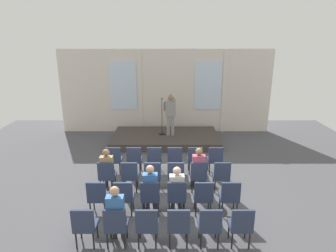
{
  "coord_description": "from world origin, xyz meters",
  "views": [
    {
      "loc": [
        0.11,
        -6.9,
        4.23
      ],
      "look_at": [
        0.06,
        3.22,
        1.15
      ],
      "focal_mm": 31.0,
      "sensor_mm": 36.0,
      "label": 1
    }
  ],
  "objects_px": {
    "chair_r1_c3": "(177,174)",
    "chair_r3_c4": "(211,224)",
    "audience_r2_c2": "(152,187)",
    "chair_r2_c4": "(204,195)",
    "chair_r3_c2": "(148,224)",
    "mic_stand": "(163,126)",
    "chair_r0_c3": "(176,158)",
    "audience_r1_c0": "(108,167)",
    "chair_r1_c4": "(200,174)",
    "chair_r2_c0": "(99,195)",
    "chair_r3_c3": "(179,224)",
    "chair_r0_c1": "(136,158)",
    "chair_r1_c0": "(108,174)",
    "chair_r3_c1": "(117,224)",
    "chair_r3_c0": "(86,224)",
    "chair_r1_c5": "(223,174)",
    "chair_r0_c0": "(115,158)",
    "audience_r2_c3": "(178,187)",
    "chair_r2_c2": "(152,195)",
    "chair_r1_c2": "(154,174)",
    "chair_r0_c2": "(156,158)",
    "chair_r2_c1": "(125,195)",
    "audience_r3_c1": "(117,212)",
    "chair_r2_c5": "(231,195)",
    "audience_r1_c4": "(200,167)",
    "chair_r1_c1": "(131,174)",
    "chair_r2_c3": "(178,195)",
    "chair_r0_c4": "(196,158)",
    "chair_r0_c5": "(216,158)",
    "speaker": "(172,112)"
  },
  "relations": [
    {
      "from": "chair_r0_c1",
      "to": "chair_r1_c0",
      "type": "distance_m",
      "value": 1.32
    },
    {
      "from": "chair_r0_c4",
      "to": "chair_r3_c2",
      "type": "distance_m",
      "value": 3.67
    },
    {
      "from": "chair_r0_c2",
      "to": "audience_r1_c4",
      "type": "height_order",
      "value": "audience_r1_c4"
    },
    {
      "from": "chair_r0_c5",
      "to": "chair_r3_c3",
      "type": "xyz_separation_m",
      "value": [
        -1.3,
        -3.44,
        0.0
      ]
    },
    {
      "from": "chair_r0_c0",
      "to": "audience_r1_c0",
      "type": "xyz_separation_m",
      "value": [
        0.0,
        -1.06,
        0.18
      ]
    },
    {
      "from": "chair_r0_c1",
      "to": "chair_r0_c4",
      "type": "xyz_separation_m",
      "value": [
        1.94,
        0.0,
        0.0
      ]
    },
    {
      "from": "chair_r3_c0",
      "to": "audience_r2_c3",
      "type": "bearing_deg",
      "value": 32.34
    },
    {
      "from": "audience_r2_c3",
      "to": "chair_r1_c1",
      "type": "bearing_deg",
      "value": 140.66
    },
    {
      "from": "chair_r1_c3",
      "to": "chair_r3_c1",
      "type": "bearing_deg",
      "value": -119.47
    },
    {
      "from": "chair_r3_c2",
      "to": "mic_stand",
      "type": "bearing_deg",
      "value": 88.42
    },
    {
      "from": "chair_r1_c5",
      "to": "audience_r2_c3",
      "type": "distance_m",
      "value": 1.68
    },
    {
      "from": "chair_r3_c3",
      "to": "chair_r3_c4",
      "type": "height_order",
      "value": "same"
    },
    {
      "from": "chair_r3_c3",
      "to": "chair_r3_c2",
      "type": "bearing_deg",
      "value": 180.0
    },
    {
      "from": "chair_r2_c3",
      "to": "chair_r2_c5",
      "type": "height_order",
      "value": "same"
    },
    {
      "from": "audience_r1_c4",
      "to": "chair_r3_c1",
      "type": "distance_m",
      "value": 3.07
    },
    {
      "from": "chair_r1_c4",
      "to": "chair_r2_c0",
      "type": "relative_size",
      "value": 1.0
    },
    {
      "from": "chair_r0_c3",
      "to": "chair_r1_c2",
      "type": "relative_size",
      "value": 1.0
    },
    {
      "from": "chair_r2_c1",
      "to": "audience_r3_c1",
      "type": "bearing_deg",
      "value": -90.0
    },
    {
      "from": "audience_r2_c2",
      "to": "chair_r2_c4",
      "type": "xyz_separation_m",
      "value": [
        1.3,
        -0.08,
        -0.19
      ]
    },
    {
      "from": "audience_r3_c1",
      "to": "chair_r1_c0",
      "type": "bearing_deg",
      "value": 106.31
    },
    {
      "from": "chair_r0_c2",
      "to": "chair_r3_c3",
      "type": "height_order",
      "value": "same"
    },
    {
      "from": "chair_r2_c1",
      "to": "chair_r3_c0",
      "type": "distance_m",
      "value": 1.32
    },
    {
      "from": "mic_stand",
      "to": "chair_r3_c0",
      "type": "distance_m",
      "value": 6.69
    },
    {
      "from": "chair_r2_c0",
      "to": "chair_r2_c3",
      "type": "bearing_deg",
      "value": 0.0
    },
    {
      "from": "chair_r0_c5",
      "to": "chair_r1_c1",
      "type": "distance_m",
      "value": 2.83
    },
    {
      "from": "chair_r2_c4",
      "to": "audience_r3_c1",
      "type": "distance_m",
      "value": 2.23
    },
    {
      "from": "chair_r3_c1",
      "to": "chair_r3_c2",
      "type": "relative_size",
      "value": 1.0
    },
    {
      "from": "chair_r1_c3",
      "to": "chair_r3_c4",
      "type": "relative_size",
      "value": 1.0
    },
    {
      "from": "chair_r0_c2",
      "to": "chair_r3_c4",
      "type": "xyz_separation_m",
      "value": [
        1.3,
        -3.44,
        0.0
      ]
    },
    {
      "from": "chair_r1_c2",
      "to": "chair_r2_c4",
      "type": "height_order",
      "value": "same"
    },
    {
      "from": "chair_r2_c0",
      "to": "audience_r2_c3",
      "type": "height_order",
      "value": "audience_r2_c3"
    },
    {
      "from": "chair_r1_c2",
      "to": "chair_r2_c2",
      "type": "relative_size",
      "value": 1.0
    },
    {
      "from": "chair_r0_c3",
      "to": "chair_r3_c2",
      "type": "relative_size",
      "value": 1.0
    },
    {
      "from": "chair_r0_c3",
      "to": "audience_r1_c0",
      "type": "relative_size",
      "value": 0.74
    },
    {
      "from": "audience_r1_c4",
      "to": "chair_r3_c1",
      "type": "xyz_separation_m",
      "value": [
        -1.94,
        -2.37,
        -0.19
      ]
    },
    {
      "from": "audience_r2_c2",
      "to": "chair_r2_c4",
      "type": "bearing_deg",
      "value": -3.61
    },
    {
      "from": "audience_r1_c4",
      "to": "audience_r3_c1",
      "type": "relative_size",
      "value": 0.95
    },
    {
      "from": "chair_r3_c1",
      "to": "chair_r3_c3",
      "type": "height_order",
      "value": "same"
    },
    {
      "from": "chair_r1_c5",
      "to": "chair_r2_c0",
      "type": "relative_size",
      "value": 1.0
    },
    {
      "from": "chair_r0_c3",
      "to": "chair_r2_c0",
      "type": "distance_m",
      "value": 3.0
    },
    {
      "from": "chair_r0_c4",
      "to": "chair_r1_c5",
      "type": "xyz_separation_m",
      "value": [
        0.65,
        -1.15,
        0.0
      ]
    },
    {
      "from": "chair_r2_c1",
      "to": "audience_r2_c3",
      "type": "height_order",
      "value": "audience_r2_c3"
    },
    {
      "from": "chair_r0_c1",
      "to": "audience_r3_c1",
      "type": "distance_m",
      "value": 3.37
    },
    {
      "from": "audience_r1_c0",
      "to": "chair_r2_c2",
      "type": "distance_m",
      "value": 1.79
    },
    {
      "from": "chair_r2_c0",
      "to": "chair_r3_c1",
      "type": "xyz_separation_m",
      "value": [
        0.65,
        -1.15,
        0.0
      ]
    },
    {
      "from": "chair_r3_c4",
      "to": "audience_r2_c2",
      "type": "bearing_deg",
      "value": 136.53
    },
    {
      "from": "speaker",
      "to": "chair_r0_c1",
      "type": "relative_size",
      "value": 1.81
    },
    {
      "from": "chair_r1_c3",
      "to": "chair_r2_c2",
      "type": "distance_m",
      "value": 1.32
    },
    {
      "from": "chair_r0_c0",
      "to": "chair_r1_c3",
      "type": "distance_m",
      "value": 2.26
    },
    {
      "from": "chair_r2_c0",
      "to": "chair_r2_c5",
      "type": "bearing_deg",
      "value": 0.0
    }
  ]
}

